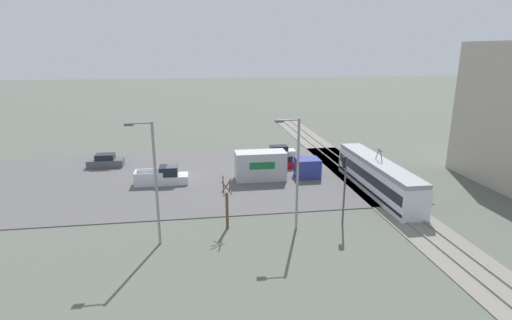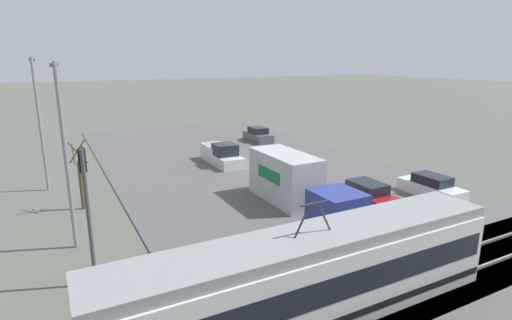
% 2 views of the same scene
% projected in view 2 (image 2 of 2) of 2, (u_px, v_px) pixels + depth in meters
% --- Properties ---
extents(ground_plane, '(320.00, 320.00, 0.00)m').
position_uv_depth(ground_plane, '(246.00, 166.00, 35.15)').
color(ground_plane, '#565B51').
extents(road_surface, '(22.78, 48.20, 0.08)m').
position_uv_depth(road_surface, '(246.00, 166.00, 35.14)').
color(road_surface, '#565454').
rests_on(road_surface, ground).
extents(rail_bed, '(70.75, 4.40, 0.22)m').
position_uv_depth(rail_bed, '(446.00, 269.00, 17.85)').
color(rail_bed, gray).
rests_on(rail_bed, ground).
extents(light_rail_tram, '(15.31, 2.56, 4.39)m').
position_uv_depth(light_rail_tram, '(311.00, 278.00, 14.10)').
color(light_rail_tram, silver).
rests_on(light_rail_tram, ground).
extents(box_truck, '(2.48, 9.47, 3.16)m').
position_uv_depth(box_truck, '(296.00, 184.00, 25.12)').
color(box_truck, navy).
rests_on(box_truck, ground).
extents(pickup_truck, '(1.99, 5.64, 1.93)m').
position_uv_depth(pickup_truck, '(222.00, 156.00, 35.58)').
color(pickup_truck, silver).
rests_on(pickup_truck, ground).
extents(sedan_car_0, '(1.89, 4.21, 1.61)m').
position_uv_depth(sedan_car_0, '(258.00, 135.00, 45.45)').
color(sedan_car_0, '#4C5156').
rests_on(sedan_car_0, ground).
extents(sedan_car_1, '(1.75, 4.47, 1.47)m').
position_uv_depth(sedan_car_1, '(431.00, 187.00, 27.21)').
color(sedan_car_1, silver).
rests_on(sedan_car_1, ground).
extents(sedan_car_2, '(1.90, 4.54, 1.53)m').
position_uv_depth(sedan_car_2, '(367.00, 196.00, 25.45)').
color(sedan_car_2, maroon).
rests_on(sedan_car_2, ground).
extents(traffic_light_pole, '(0.28, 0.47, 5.80)m').
position_uv_depth(traffic_light_pole, '(87.00, 200.00, 15.86)').
color(traffic_light_pole, '#47474C').
rests_on(traffic_light_pole, ground).
extents(street_tree, '(1.05, 0.87, 4.40)m').
position_uv_depth(street_tree, '(81.00, 178.00, 24.69)').
color(street_tree, brown).
rests_on(street_tree, ground).
extents(street_lamp_near_crossing, '(0.36, 1.95, 9.08)m').
position_uv_depth(street_lamp_near_crossing, '(64.00, 146.00, 18.94)').
color(street_lamp_near_crossing, gray).
rests_on(street_lamp_near_crossing, ground).
extents(street_lamp_mid_block, '(0.36, 1.95, 9.32)m').
position_uv_depth(street_lamp_mid_block, '(39.00, 117.00, 27.66)').
color(street_lamp_mid_block, gray).
rests_on(street_lamp_mid_block, ground).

